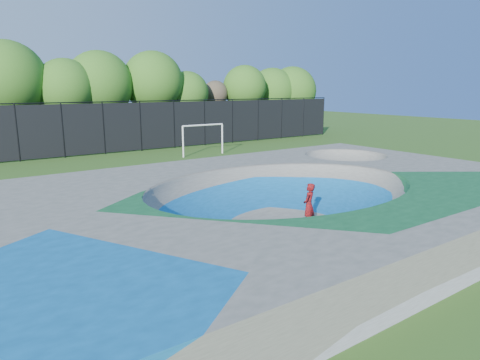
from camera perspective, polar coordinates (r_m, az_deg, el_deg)
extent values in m
plane|color=#2E5417|center=(16.71, 5.77, -5.51)|extent=(120.00, 120.00, 0.00)
cube|color=gray|center=(16.49, 5.82, -3.03)|extent=(22.00, 14.00, 1.50)
imported|color=red|center=(15.89, 9.16, -3.39)|extent=(0.72, 0.63, 1.67)
cube|color=black|center=(16.12, 9.06, -6.17)|extent=(0.77, 0.62, 0.05)
cylinder|color=white|center=(31.87, -7.60, 5.06)|extent=(0.12, 0.12, 2.30)
cylinder|color=white|center=(33.61, -2.38, 5.52)|extent=(0.12, 0.12, 2.30)
cylinder|color=white|center=(32.59, -4.96, 7.31)|extent=(3.45, 0.12, 0.12)
cylinder|color=black|center=(33.39, -27.58, 5.57)|extent=(0.09, 0.09, 4.00)
cylinder|color=black|center=(33.93, -22.55, 6.11)|extent=(0.09, 0.09, 4.00)
cylinder|color=black|center=(34.72, -17.71, 6.58)|extent=(0.09, 0.09, 4.00)
cylinder|color=black|center=(35.74, -13.11, 6.99)|extent=(0.09, 0.09, 4.00)
cylinder|color=black|center=(36.98, -8.78, 7.33)|extent=(0.09, 0.09, 4.00)
cylinder|color=black|center=(38.41, -4.75, 7.61)|extent=(0.09, 0.09, 4.00)
cylinder|color=black|center=(40.02, -1.03, 7.83)|extent=(0.09, 0.09, 4.00)
cylinder|color=black|center=(41.79, 2.40, 8.01)|extent=(0.09, 0.09, 4.00)
cylinder|color=black|center=(43.68, 5.55, 8.15)|extent=(0.09, 0.09, 4.00)
cylinder|color=black|center=(45.70, 8.43, 8.25)|extent=(0.09, 0.09, 4.00)
cylinder|color=black|center=(47.82, 11.06, 8.33)|extent=(0.09, 0.09, 4.00)
cube|color=black|center=(34.72, -17.71, 6.58)|extent=(48.00, 0.03, 3.80)
cylinder|color=black|center=(34.60, -17.93, 9.88)|extent=(48.00, 0.08, 0.08)
cylinder|color=#492F24|center=(38.26, -28.07, 5.78)|extent=(0.44, 0.44, 3.44)
sphere|color=#32681B|center=(38.11, -28.68, 11.68)|extent=(5.97, 5.97, 5.97)
cylinder|color=#492F24|center=(38.24, -21.84, 6.21)|extent=(0.44, 0.44, 3.28)
sphere|color=#32681B|center=(38.08, -22.25, 11.31)|extent=(4.71, 4.71, 4.71)
cylinder|color=#492F24|center=(39.60, -17.87, 6.64)|extent=(0.44, 0.44, 3.23)
sphere|color=#32681B|center=(39.45, -18.23, 12.05)|extent=(5.66, 5.66, 5.66)
cylinder|color=#492F24|center=(40.83, -11.31, 7.38)|extent=(0.44, 0.44, 3.57)
sphere|color=#32681B|center=(40.70, -11.54, 12.76)|extent=(5.45, 5.45, 5.45)
cylinder|color=#492F24|center=(42.30, -6.95, 7.33)|extent=(0.44, 0.44, 3.04)
sphere|color=#32681B|center=(42.15, -7.06, 11.47)|extent=(4.09, 4.09, 4.09)
cylinder|color=#492F24|center=(44.81, -3.26, 7.89)|extent=(0.44, 0.44, 3.38)
sphere|color=brown|center=(44.69, -3.30, 11.46)|extent=(2.60, 2.60, 2.60)
cylinder|color=#492F24|center=(45.82, 0.61, 8.02)|extent=(0.44, 0.44, 3.41)
sphere|color=#32681B|center=(45.70, 0.62, 12.28)|extent=(4.52, 4.52, 4.52)
cylinder|color=#492F24|center=(49.59, 4.24, 7.88)|extent=(0.44, 0.44, 2.67)
sphere|color=#32681B|center=(49.45, 4.30, 11.69)|extent=(5.24, 5.24, 5.24)
cylinder|color=#492F24|center=(50.87, 6.85, 7.90)|extent=(0.44, 0.44, 2.61)
sphere|color=#32681B|center=(50.73, 6.95, 11.71)|extent=(5.52, 5.52, 5.52)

